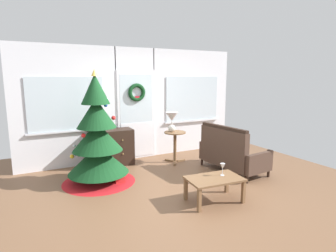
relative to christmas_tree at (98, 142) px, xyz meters
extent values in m
plane|color=brown|center=(1.18, -0.93, -0.74)|extent=(6.76, 6.76, 0.00)
cube|color=white|center=(-0.34, 1.16, 0.53)|extent=(2.15, 0.08, 2.55)
cube|color=white|center=(2.71, 1.16, 0.53)|extent=(2.15, 0.08, 2.55)
cube|color=white|center=(1.18, 1.16, 1.56)|extent=(0.94, 0.08, 0.50)
cube|color=silver|center=(1.18, 1.12, 0.28)|extent=(0.90, 0.05, 2.05)
cube|color=white|center=(1.18, 1.10, -0.29)|extent=(0.78, 0.02, 0.80)
cube|color=silver|center=(1.18, 1.10, 0.66)|extent=(0.78, 0.01, 1.10)
cube|color=silver|center=(-0.34, 1.11, 0.61)|extent=(1.50, 0.01, 1.10)
cube|color=silver|center=(2.71, 1.11, 0.61)|extent=(1.50, 0.01, 1.10)
cube|color=silver|center=(-0.34, 1.09, 0.04)|extent=(1.59, 0.06, 0.03)
cube|color=silver|center=(2.71, 1.09, 0.04)|extent=(1.59, 0.06, 0.03)
torus|color=#123B1B|center=(1.18, 1.06, 0.81)|extent=(0.41, 0.09, 0.41)
cube|color=red|center=(1.18, 1.05, 0.68)|extent=(0.10, 0.02, 0.10)
cylinder|color=#4C331E|center=(0.00, 0.00, -0.62)|extent=(0.10, 0.10, 0.24)
cone|color=red|center=(0.00, 0.00, -0.69)|extent=(1.32, 1.32, 0.10)
cone|color=#14421E|center=(0.00, 0.00, -0.30)|extent=(1.09, 1.09, 0.52)
cone|color=#14421E|center=(0.00, 0.00, 0.11)|extent=(0.89, 0.89, 0.52)
cone|color=#14421E|center=(0.00, 0.00, 0.53)|extent=(0.70, 0.70, 0.52)
cone|color=#14421E|center=(0.00, 0.00, 0.95)|extent=(0.50, 0.50, 0.52)
cone|color=#E0BC4C|center=(0.00, 0.00, 1.23)|extent=(0.12, 0.12, 0.12)
sphere|color=red|center=(0.31, 0.02, 0.42)|extent=(0.08, 0.08, 0.08)
sphere|color=gold|center=(0.26, 0.30, 0.02)|extent=(0.07, 0.07, 0.07)
sphere|color=silver|center=(-0.39, 0.11, -0.05)|extent=(0.05, 0.05, 0.05)
sphere|color=#264CB2|center=(0.20, 0.11, 0.65)|extent=(0.07, 0.07, 0.07)
sphere|color=red|center=(-0.27, -0.17, 0.19)|extent=(0.08, 0.08, 0.08)
sphere|color=gold|center=(-0.44, 0.04, -0.21)|extent=(0.07, 0.07, 0.07)
sphere|color=silver|center=(0.22, 0.08, 0.76)|extent=(0.07, 0.07, 0.07)
cube|color=black|center=(0.50, 0.86, -0.35)|extent=(0.92, 0.46, 0.78)
sphere|color=tan|center=(0.32, 0.65, -0.16)|extent=(0.03, 0.03, 0.03)
sphere|color=tan|center=(0.67, 0.63, -0.16)|extent=(0.03, 0.03, 0.03)
sphere|color=tan|center=(0.32, 0.65, -0.46)|extent=(0.03, 0.03, 0.03)
sphere|color=tan|center=(0.67, 0.63, -0.46)|extent=(0.03, 0.03, 0.03)
cylinder|color=black|center=(2.96, -1.25, -0.67)|extent=(0.05, 0.05, 0.14)
cylinder|color=black|center=(2.84, 0.01, -0.67)|extent=(0.05, 0.05, 0.14)
cylinder|color=black|center=(2.36, -1.31, -0.67)|extent=(0.05, 0.05, 0.14)
cylinder|color=black|center=(2.24, -0.05, -0.67)|extent=(0.05, 0.05, 0.14)
cube|color=#473328|center=(2.60, -0.65, -0.53)|extent=(0.83, 1.27, 0.14)
cube|color=#473328|center=(2.30, -0.68, -0.15)|extent=(0.23, 1.21, 0.62)
cube|color=black|center=(2.30, -0.68, 0.19)|extent=(0.19, 1.19, 0.06)
cube|color=#473328|center=(2.66, -1.29, -0.41)|extent=(0.67, 0.15, 0.38)
cylinder|color=black|center=(2.95, -1.27, -0.24)|extent=(0.10, 0.10, 0.09)
cube|color=#473328|center=(2.54, 0.00, -0.41)|extent=(0.67, 0.15, 0.38)
cylinder|color=black|center=(2.83, 0.03, -0.24)|extent=(0.10, 0.10, 0.09)
cylinder|color=brown|center=(1.81, 0.40, -0.06)|extent=(0.48, 0.48, 0.02)
cylinder|color=brown|center=(1.81, 0.40, -0.41)|extent=(0.07, 0.07, 0.67)
cube|color=brown|center=(1.97, 0.40, -0.72)|extent=(0.20, 0.05, 0.04)
cube|color=brown|center=(1.73, 0.54, -0.72)|extent=(0.14, 0.20, 0.04)
cube|color=brown|center=(1.73, 0.26, -0.72)|extent=(0.14, 0.20, 0.04)
sphere|color=silver|center=(1.75, 0.44, 0.04)|extent=(0.16, 0.16, 0.16)
cylinder|color=silver|center=(1.75, 0.44, 0.16)|extent=(0.02, 0.02, 0.06)
cone|color=silver|center=(1.75, 0.44, 0.29)|extent=(0.28, 0.28, 0.20)
cube|color=brown|center=(1.38, -1.64, -0.38)|extent=(0.88, 0.59, 0.03)
cube|color=brown|center=(0.98, -1.82, -0.57)|extent=(0.05, 0.05, 0.35)
cube|color=brown|center=(1.74, -1.89, -0.57)|extent=(0.05, 0.05, 0.35)
cube|color=brown|center=(1.02, -1.38, -0.57)|extent=(0.05, 0.05, 0.35)
cube|color=brown|center=(1.78, -1.45, -0.57)|extent=(0.05, 0.05, 0.35)
cylinder|color=silver|center=(1.55, -1.61, -0.36)|extent=(0.06, 0.06, 0.01)
cylinder|color=silver|center=(1.55, -1.61, -0.31)|extent=(0.01, 0.01, 0.10)
cone|color=silver|center=(1.55, -1.61, -0.21)|extent=(0.08, 0.08, 0.09)
cube|color=red|center=(0.30, -0.27, -0.66)|extent=(0.18, 0.16, 0.18)
camera|label=1|loc=(-1.13, -4.92, 1.17)|focal=29.90mm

